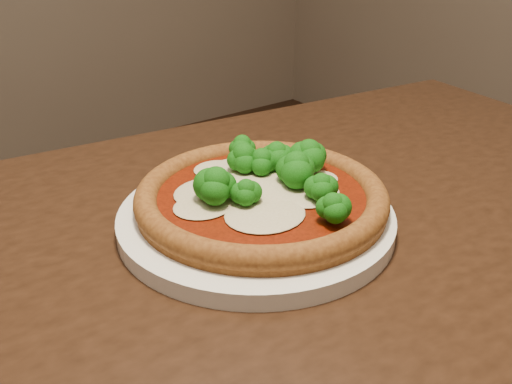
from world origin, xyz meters
TOP-DOWN VIEW (x-y plane):
  - dining_table at (0.08, -0.19)m, footprint 1.36×0.95m
  - plate at (0.14, -0.11)m, footprint 0.29×0.29m
  - pizza at (0.16, -0.11)m, footprint 0.27×0.27m

SIDE VIEW (x-z plane):
  - dining_table at x=0.08m, z-range 0.28..1.03m
  - plate at x=0.14m, z-range 0.75..0.77m
  - pizza at x=0.16m, z-range 0.75..0.81m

